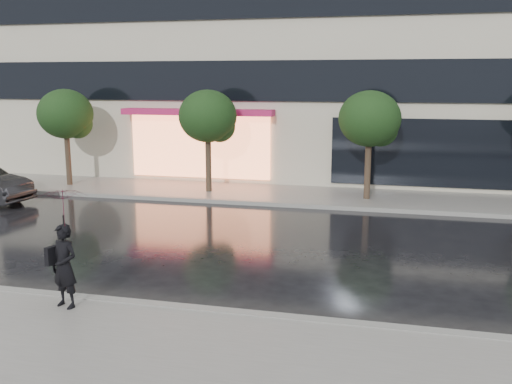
% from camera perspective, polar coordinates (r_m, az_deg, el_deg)
% --- Properties ---
extents(ground, '(120.00, 120.00, 0.00)m').
position_cam_1_polar(ground, '(12.07, -6.02, -10.05)').
color(ground, black).
rests_on(ground, ground).
extents(sidewalk_near, '(60.00, 4.50, 0.12)m').
position_cam_1_polar(sidewalk_near, '(9.32, -12.98, -16.59)').
color(sidewalk_near, slate).
rests_on(sidewalk_near, ground).
extents(sidewalk_far, '(60.00, 3.50, 0.12)m').
position_cam_1_polar(sidewalk_far, '(21.61, 3.05, -0.29)').
color(sidewalk_far, slate).
rests_on(sidewalk_far, ground).
extents(curb_near, '(60.00, 0.25, 0.14)m').
position_cam_1_polar(curb_near, '(11.18, -7.77, -11.49)').
color(curb_near, gray).
rests_on(curb_near, ground).
extents(curb_far, '(60.00, 0.25, 0.14)m').
position_cam_1_polar(curb_far, '(19.93, 2.14, -1.24)').
color(curb_far, gray).
rests_on(curb_far, ground).
extents(tree_far_west, '(2.20, 2.20, 3.99)m').
position_cam_1_polar(tree_far_west, '(24.29, -18.36, 7.25)').
color(tree_far_west, '#33261C').
rests_on(tree_far_west, ground).
extents(tree_mid_west, '(2.20, 2.20, 3.99)m').
position_cam_1_polar(tree_mid_west, '(21.74, -4.67, 7.37)').
color(tree_mid_west, '#33261C').
rests_on(tree_mid_west, ground).
extents(tree_mid_east, '(2.20, 2.20, 3.99)m').
position_cam_1_polar(tree_mid_east, '(20.68, 11.46, 6.99)').
color(tree_mid_east, '#33261C').
rests_on(tree_mid_east, ground).
extents(pedestrian_with_umbrella, '(1.14, 1.15, 2.29)m').
position_cam_1_polar(pedestrian_with_umbrella, '(11.14, -18.73, -3.62)').
color(pedestrian_with_umbrella, black).
rests_on(pedestrian_with_umbrella, sidewalk_near).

